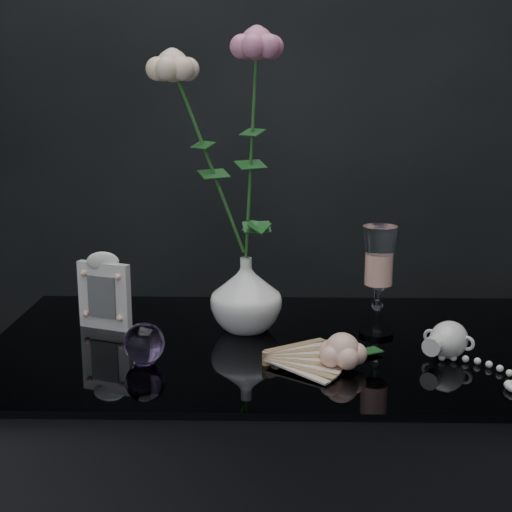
# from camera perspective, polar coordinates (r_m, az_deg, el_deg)

# --- Properties ---
(vase) EXTENTS (0.14, 0.14, 0.14)m
(vase) POSITION_cam_1_polar(r_m,az_deg,el_deg) (1.33, -0.80, -3.09)
(vase) COLOR white
(vase) RESTS_ON table
(wine_glass) EXTENTS (0.07, 0.07, 0.20)m
(wine_glass) POSITION_cam_1_polar(r_m,az_deg,el_deg) (1.31, 9.75, -2.03)
(wine_glass) COLOR white
(wine_glass) RESTS_ON table
(picture_frame) EXTENTS (0.13, 0.12, 0.15)m
(picture_frame) POSITION_cam_1_polar(r_m,az_deg,el_deg) (1.37, -12.05, -2.70)
(picture_frame) COLOR silver
(picture_frame) RESTS_ON table
(paperweight) EXTENTS (0.07, 0.07, 0.07)m
(paperweight) POSITION_cam_1_polar(r_m,az_deg,el_deg) (1.20, -8.94, -6.90)
(paperweight) COLOR #AE83D5
(paperweight) RESTS_ON table
(paper_fan) EXTENTS (0.30, 0.26, 0.03)m
(paper_fan) POSITION_cam_1_polar(r_m,az_deg,el_deg) (1.18, 0.86, -8.07)
(paper_fan) COLOR beige
(paper_fan) RESTS_ON table
(loose_rose) EXTENTS (0.14, 0.18, 0.06)m
(loose_rose) POSITION_cam_1_polar(r_m,az_deg,el_deg) (1.17, 6.91, -7.52)
(loose_rose) COLOR #EBAE97
(loose_rose) RESTS_ON table
(pearl_jar) EXTENTS (0.31, 0.31, 0.07)m
(pearl_jar) POSITION_cam_1_polar(r_m,az_deg,el_deg) (1.26, 15.16, -6.36)
(pearl_jar) COLOR silver
(pearl_jar) RESTS_ON table
(roses) EXTENTS (0.23, 0.10, 0.46)m
(roses) POSITION_cam_1_polar(r_m,az_deg,el_deg) (1.29, -2.54, 9.31)
(roses) COLOR beige
(roses) RESTS_ON vase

